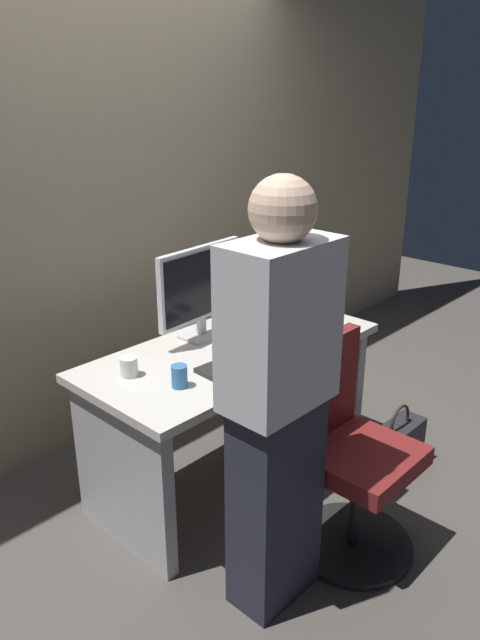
% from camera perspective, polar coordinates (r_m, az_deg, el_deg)
% --- Properties ---
extents(ground_plane, '(9.00, 9.00, 0.00)m').
position_cam_1_polar(ground_plane, '(3.25, -0.66, -14.38)').
color(ground_plane, '#4C4742').
extents(wall_back, '(6.40, 0.10, 3.00)m').
position_cam_1_polar(wall_back, '(3.37, -12.42, 14.08)').
color(wall_back, tan).
rests_on(wall_back, ground).
extents(desk, '(1.47, 0.70, 0.73)m').
position_cam_1_polar(desk, '(2.98, -0.70, -6.44)').
color(desk, beige).
rests_on(desk, ground).
extents(office_chair, '(0.52, 0.52, 0.94)m').
position_cam_1_polar(office_chair, '(2.65, 10.03, -12.64)').
color(office_chair, black).
rests_on(office_chair, ground).
extents(person_at_desk, '(0.40, 0.24, 1.64)m').
position_cam_1_polar(person_at_desk, '(2.16, 3.57, -7.94)').
color(person_at_desk, '#262838').
rests_on(person_at_desk, ground).
extents(monitor, '(0.54, 0.15, 0.46)m').
position_cam_1_polar(monitor, '(2.92, -3.72, 3.10)').
color(monitor, silver).
rests_on(monitor, desk).
extents(keyboard, '(0.44, 0.15, 0.02)m').
position_cam_1_polar(keyboard, '(2.72, -0.03, -3.82)').
color(keyboard, '#262626').
rests_on(keyboard, desk).
extents(mouse, '(0.06, 0.10, 0.03)m').
position_cam_1_polar(mouse, '(2.94, 4.59, -1.80)').
color(mouse, black).
rests_on(mouse, desk).
extents(cup_near_keyboard, '(0.07, 0.07, 0.10)m').
position_cam_1_polar(cup_near_keyboard, '(2.51, -5.72, -5.29)').
color(cup_near_keyboard, '#3372B2').
rests_on(cup_near_keyboard, desk).
extents(cup_by_monitor, '(0.08, 0.08, 0.09)m').
position_cam_1_polar(cup_by_monitor, '(2.63, -10.39, -4.34)').
color(cup_by_monitor, silver).
rests_on(cup_by_monitor, desk).
extents(book_stack, '(0.21, 0.18, 0.07)m').
position_cam_1_polar(book_stack, '(3.21, 2.58, 0.62)').
color(book_stack, beige).
rests_on(book_stack, desk).
extents(handbag, '(0.34, 0.14, 0.38)m').
position_cam_1_polar(handbag, '(3.32, 14.54, -11.42)').
color(handbag, '#262628').
rests_on(handbag, ground).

